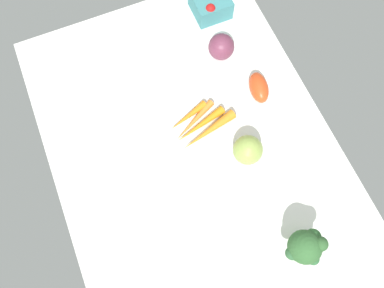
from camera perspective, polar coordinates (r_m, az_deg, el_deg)
name	(u,v)px	position (r cm, az deg, el deg)	size (l,w,h in cm)	color
tablecloth	(192,148)	(101.72, 0.00, -0.56)	(104.00, 76.00, 2.00)	white
roma_tomato	(259,87)	(106.95, 10.44, 8.72)	(9.59, 5.24, 5.24)	#DC481D
berry_basket	(210,3)	(120.97, 2.81, 21.18)	(10.91, 10.91, 7.74)	teal
heirloom_tomato_green	(248,150)	(97.36, 8.75, -0.91)	(8.01, 8.01, 8.01)	#97B050
broccoli_head	(305,247)	(92.24, 17.37, -15.14)	(8.62, 9.74, 11.59)	#A7C879
carrot_bunch	(200,125)	(101.71, 1.32, 2.99)	(12.92, 18.61, 2.89)	orange
red_onion_near_basket	(221,47)	(111.14, 4.62, 14.96)	(7.77, 7.77, 7.77)	brown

